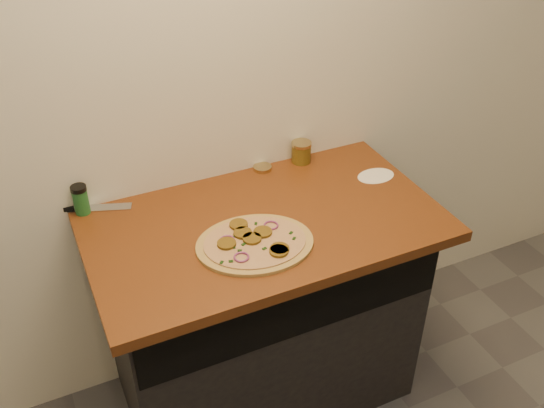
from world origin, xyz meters
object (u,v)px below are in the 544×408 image
chefs_knife (77,208)px  spice_shaker (81,200)px  pizza (255,243)px  salsa_jar (301,152)px

chefs_knife → spice_shaker: spice_shaker is taller
spice_shaker → pizza: bearing=-41.6°
pizza → salsa_jar: bearing=47.3°
pizza → chefs_knife: (-0.48, 0.44, -0.00)m
pizza → chefs_knife: 0.65m
pizza → salsa_jar: salsa_jar is taller
pizza → spice_shaker: size_ratio=4.03×
spice_shaker → salsa_jar: bearing=-0.6°
chefs_knife → spice_shaker: (0.02, -0.03, 0.05)m
salsa_jar → spice_shaker: bearing=179.4°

